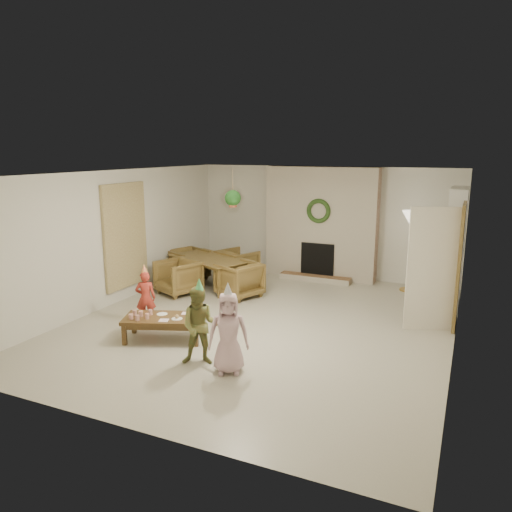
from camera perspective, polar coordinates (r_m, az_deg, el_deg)
The scene contains 56 objects.
floor at distance 8.29m, azimuth 0.77°, elevation -7.84°, with size 7.00×7.00×0.00m, color #B7B29E.
ceiling at distance 7.78m, azimuth 0.82°, elevation 9.70°, with size 7.00×7.00×0.00m, color white.
wall_back at distance 11.19m, azimuth 7.94°, elevation 3.98°, with size 7.00×7.00×0.00m, color silver.
wall_front at distance 5.04m, azimuth -15.35°, elevation -6.79°, with size 7.00×7.00×0.00m, color silver.
wall_left at distance 9.52m, azimuth -16.04°, elevation 2.13°, with size 7.00×7.00×0.00m, color silver.
wall_right at distance 7.32m, azimuth 22.90°, elevation -1.36°, with size 7.00×7.00×0.00m, color silver.
fireplace_mass at distance 11.00m, azimuth 7.65°, elevation 3.84°, with size 2.50×0.40×2.50m, color #5C2718.
fireplace_hearth at distance 10.92m, azimuth 6.94°, elevation -2.59°, with size 1.60×0.30×0.12m, color brown.
fireplace_firebox at distance 10.98m, azimuth 7.26°, elevation -0.42°, with size 0.75×0.12×0.75m, color black.
fireplace_wreath at distance 10.74m, azimuth 7.34°, elevation 5.26°, with size 0.54×0.54×0.10m, color #203F17.
floor_lamp_base at distance 10.59m, azimuth 17.30°, elevation -3.79°, with size 0.31×0.31×0.03m, color gold.
floor_lamp_post at distance 10.41m, azimuth 17.57°, elevation 0.22°, with size 0.03×0.03×1.49m, color gold.
floor_lamp_shade at distance 10.29m, azimuth 17.83°, elevation 4.14°, with size 0.40×0.40×0.33m, color beige.
bookshelf_carcass at distance 9.60m, azimuth 22.29°, elevation 0.86°, with size 0.30×1.00×2.20m, color white.
bookshelf_shelf_a at distance 9.75m, azimuth 21.86°, elevation -2.87°, with size 0.30×0.92×0.03m, color white.
bookshelf_shelf_b at distance 9.65m, azimuth 22.05°, elevation -0.58°, with size 0.30×0.92×0.03m, color white.
bookshelf_shelf_c at distance 9.58m, azimuth 22.24°, elevation 1.75°, with size 0.30×0.92×0.03m, color white.
bookshelf_shelf_d at distance 9.52m, azimuth 22.44°, elevation 4.12°, with size 0.30×0.92×0.03m, color white.
books_row_lower at distance 9.57m, azimuth 21.77°, elevation -2.27°, with size 0.20×0.40×0.24m, color maroon.
books_row_mid at distance 9.68m, azimuth 22.01°, elevation 0.30°, with size 0.20×0.44×0.24m, color #225180.
books_row_upper at distance 9.46m, azimuth 22.16°, elevation 2.44°, with size 0.20×0.36×0.22m, color olive.
door_frame at distance 8.54m, azimuth 22.75°, elevation -1.07°, with size 0.05×0.86×2.04m, color brown.
door_leaf at distance 8.19m, azimuth 20.00°, elevation -1.54°, with size 0.05×0.80×2.00m, color beige.
curtain_panel at distance 9.64m, azimuth -15.09°, elevation 2.32°, with size 0.06×1.20×2.00m, color #C4BC8A.
dining_table at distance 10.37m, azimuth -5.50°, elevation -1.90°, with size 1.79×1.00×0.63m, color brown.
dining_chair_near at distance 9.93m, azimuth -9.13°, elevation -2.46°, with size 0.74×0.76×0.69m, color brown.
dining_chair_far at distance 10.84m, azimuth -2.19°, elevation -1.05°, with size 0.74×0.76×0.69m, color brown.
dining_chair_left at distance 10.99m, azimuth -7.97°, elevation -0.98°, with size 0.74×0.76×0.69m, color brown.
dining_chair_right at distance 9.62m, azimuth -1.97°, elevation -2.79°, with size 0.74×0.76×0.69m, color brown.
hanging_plant_cord at distance 9.71m, azimuth -2.75°, elevation 8.15°, with size 0.01×0.01×0.70m, color tan.
hanging_plant_pot at distance 9.75m, azimuth -2.73°, elevation 6.10°, with size 0.16×0.16×0.12m, color brown.
hanging_plant_foliage at distance 9.73m, azimuth -2.74°, elevation 6.80°, with size 0.32×0.32×0.32m, color #1A4F1A.
coffee_table_top at distance 7.62m, azimuth -10.81°, elevation -7.20°, with size 1.19×0.60×0.06m, color #543B1C.
coffee_table_apron at distance 7.64m, azimuth -10.79°, elevation -7.66°, with size 1.10×0.50×0.07m, color #543B1C.
coffee_leg_fl at distance 7.61m, azimuth -15.19°, elevation -8.93°, with size 0.06×0.06×0.31m, color #543B1C.
coffee_leg_fr at distance 7.35m, azimuth -7.04°, elevation -9.33°, with size 0.06×0.06×0.31m, color #543B1C.
coffee_leg_bl at distance 8.04m, azimuth -14.13°, elevation -7.69°, with size 0.06×0.06×0.31m, color #543B1C.
coffee_leg_br at distance 7.80m, azimuth -6.43°, elevation -8.02°, with size 0.06×0.06×0.31m, color #543B1C.
cup_a at distance 7.59m, azimuth -14.46°, elevation -6.90°, with size 0.06×0.06×0.08m, color silver.
cup_b at distance 7.76m, azimuth -14.06°, elevation -6.46°, with size 0.06×0.06×0.08m, color silver.
cup_c at distance 7.52m, azimuth -13.76°, elevation -7.06°, with size 0.06×0.06×0.08m, color silver.
cup_d at distance 7.68m, azimuth -13.37°, elevation -6.61°, with size 0.06×0.06×0.08m, color silver.
cup_e at distance 7.55m, azimuth -12.66°, elevation -6.92°, with size 0.06×0.06×0.08m, color silver.
cup_f at distance 7.72m, azimuth -12.30°, elevation -6.47°, with size 0.06×0.06×0.08m, color silver.
plate_a at distance 7.72m, azimuth -10.96°, elevation -6.70°, with size 0.17×0.17×0.01m, color white.
plate_b at distance 7.47m, azimuth -9.26°, elevation -7.28°, with size 0.17×0.17×0.01m, color white.
plate_c at distance 7.61m, azimuth -7.61°, elevation -6.87°, with size 0.17×0.17×0.01m, color white.
food_scoop at distance 7.46m, azimuth -9.27°, elevation -7.02°, with size 0.06×0.06×0.06m, color tan.
napkin_left at distance 7.45m, azimuth -10.77°, elevation -7.42°, with size 0.14×0.14×0.01m, color #F7B6D1.
napkin_right at distance 7.69m, azimuth -8.19°, elevation -6.67°, with size 0.14×0.14×0.01m, color #F7B6D1.
child_red at distance 8.30m, azimuth -12.83°, elevation -4.81°, with size 0.33×0.22×0.91m, color #B03225.
party_hat_red at distance 8.17m, azimuth -12.99°, elevation -1.51°, with size 0.12×0.12×0.17m, color #EDCE4F.
child_plaid at distance 6.65m, azimuth -6.55°, elevation -8.15°, with size 0.53×0.41×1.08m, color olive.
party_hat_plaid at distance 6.47m, azimuth -6.68°, elevation -3.33°, with size 0.13×0.13×0.18m, color #4AAD5C.
child_pink at distance 6.37m, azimuth -3.26°, elevation -9.00°, with size 0.53×0.35×1.09m, color #CCA3AC.
party_hat_pink at distance 6.18m, azimuth -3.32°, elevation -3.93°, with size 0.14×0.14×0.20m, color silver.
Camera 1 is at (3.08, -7.14, 2.87)m, focal length 34.09 mm.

